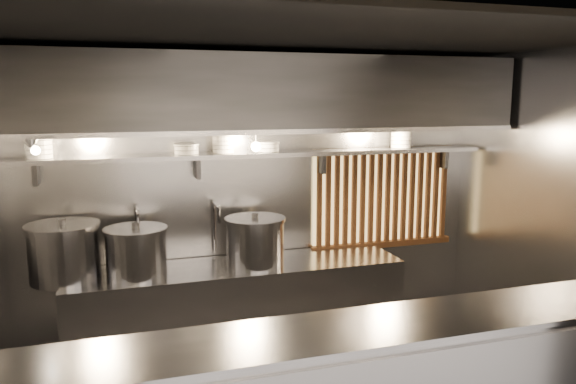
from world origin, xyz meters
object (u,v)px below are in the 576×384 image
heat_lamp (31,143)px  stock_pot_right (255,241)px  stock_pot_left (64,252)px  stock_pot_mid (136,252)px  pendant_bulb (256,147)px

heat_lamp → stock_pot_right: size_ratio=0.54×
stock_pot_left → stock_pot_mid: stock_pot_left is taller
pendant_bulb → stock_pot_left: size_ratio=0.28×
stock_pot_left → stock_pot_right: (1.61, -0.06, -0.02)m
heat_lamp → pendant_bulb: size_ratio=1.87×
heat_lamp → stock_pot_mid: 1.22m
pendant_bulb → stock_pot_mid: 1.38m
stock_pot_left → stock_pot_right: stock_pot_left is taller
stock_pot_mid → heat_lamp: bearing=-161.9°
pendant_bulb → stock_pot_right: (-0.04, -0.11, -0.84)m
pendant_bulb → stock_pot_left: (-1.65, -0.04, -0.82)m
stock_pot_left → stock_pot_right: bearing=-2.3°
pendant_bulb → stock_pot_right: size_ratio=0.29×
stock_pot_right → heat_lamp: bearing=-172.2°
heat_lamp → pendant_bulb: (1.80, 0.35, -0.11)m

